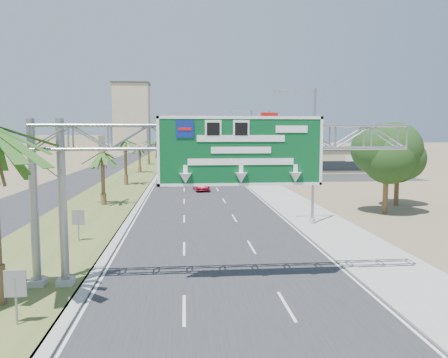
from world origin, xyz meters
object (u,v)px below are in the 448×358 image
pole_sign_blue (270,140)px  car_left_lane (163,180)px  sign_gantry (204,150)px  car_right_lane (208,169)px  pole_sign_red_far (242,137)px  pole_sign_red_near (269,127)px  signal_mast (223,144)px  store_building (320,160)px  car_mid_lane (201,184)px  car_far (177,161)px

pole_sign_blue → car_left_lane: bearing=-137.7°
sign_gantry → car_right_lane: bearing=86.8°
car_left_lane → car_right_lane: 17.42m
car_left_lane → pole_sign_blue: pole_sign_blue is taller
sign_gantry → pole_sign_red_far: bearing=80.9°
sign_gantry → pole_sign_red_near: size_ratio=1.74×
signal_mast → pole_sign_blue: size_ratio=1.33×
store_building → car_mid_lane: size_ratio=4.06×
store_building → sign_gantry: bearing=-112.4°
signal_mast → car_far: bearing=118.1°
pole_sign_blue → car_far: bearing=123.0°
car_mid_lane → car_right_lane: (2.05, 21.77, -0.03)m
store_building → signal_mast: bearing=160.5°
car_mid_lane → pole_sign_red_near: (9.05, 4.34, 6.88)m
sign_gantry → pole_sign_red_far: pole_sign_red_far is taller
store_building → pole_sign_blue: 10.46m
sign_gantry → store_building: size_ratio=0.93×
signal_mast → car_left_lane: size_ratio=2.40×
store_building → car_left_lane: size_ratio=4.21×
store_building → pole_sign_red_far: size_ratio=2.35×
signal_mast → car_far: size_ratio=2.05×
pole_sign_blue → store_building: bearing=13.8°
store_building → car_mid_lane: 32.40m
car_mid_lane → pole_sign_blue: size_ratio=0.57×
car_right_lane → car_left_lane: bearing=-116.8°
sign_gantry → car_far: 78.86m
car_mid_lane → car_far: car_mid_lane is taller
car_far → pole_sign_red_near: bearing=-76.4°
car_right_lane → pole_sign_blue: size_ratio=0.65×
sign_gantry → car_far: bearing=91.9°
car_left_lane → pole_sign_red_far: (13.72, 24.57, 5.29)m
sign_gantry → car_far: size_ratio=3.34×
signal_mast → pole_sign_red_far: signal_mast is taller
signal_mast → car_mid_lane: bearing=-100.0°
signal_mast → car_right_lane: (-3.17, -7.91, -4.15)m
car_left_lane → pole_sign_blue: (17.23, 15.68, 4.97)m
car_left_lane → car_far: size_ratio=0.85×
sign_gantry → pole_sign_red_near: bearing=74.7°
sign_gantry → car_left_lane: bearing=95.5°
car_right_lane → pole_sign_red_far: bearing=46.4°
car_far → pole_sign_blue: (16.18, -24.89, 4.97)m
car_right_lane → pole_sign_red_near: 20.02m
car_mid_lane → pole_sign_blue: bearing=54.1°
store_building → car_mid_lane: bearing=-132.9°
sign_gantry → pole_sign_blue: size_ratio=2.17×
car_mid_lane → pole_sign_red_near: pole_sign_red_near is taller
signal_mast → store_building: signal_mast is taller
car_far → car_mid_lane: bearing=-88.7°
sign_gantry → pole_sign_blue: 55.43m
pole_sign_red_near → pole_sign_red_far: pole_sign_red_near is taller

